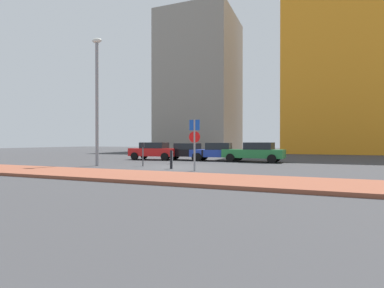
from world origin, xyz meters
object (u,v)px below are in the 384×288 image
object	(u,v)px
parked_car_blue	(219,152)
parked_car_green	(255,152)
parked_car_red	(154,151)
parking_meter	(143,151)
traffic_bollard_near	(171,160)
traffic_bollard_mid	(172,157)
parked_car_black	(186,151)
parking_sign_post	(195,139)
street_lamp	(97,92)

from	to	relation	value
parked_car_blue	parked_car_green	size ratio (longest dim) A/B	0.98
parked_car_red	parking_meter	distance (m)	6.73
traffic_bollard_near	traffic_bollard_mid	world-z (taller)	traffic_bollard_near
parked_car_black	parking_sign_post	size ratio (longest dim) A/B	1.51
parked_car_red	parking_meter	bearing A→B (deg)	-66.88
parked_car_green	traffic_bollard_mid	bearing A→B (deg)	-141.21
street_lamp	parking_sign_post	bearing A→B (deg)	-6.86
parked_car_blue	street_lamp	size ratio (longest dim) A/B	0.56
traffic_bollard_near	parking_meter	bearing A→B (deg)	157.98
parked_car_black	street_lamp	size ratio (longest dim) A/B	0.51
parking_sign_post	parked_car_red	bearing A→B (deg)	130.83
parking_meter	parked_car_blue	bearing A→B (deg)	66.53
parked_car_black	parked_car_green	world-z (taller)	parked_car_green
parked_car_blue	parked_car_green	distance (m)	2.95
parked_car_red	parking_sign_post	size ratio (longest dim) A/B	1.53
parked_car_green	parking_meter	size ratio (longest dim) A/B	3.18
street_lamp	traffic_bollard_near	size ratio (longest dim) A/B	7.72
parking_meter	traffic_bollard_near	size ratio (longest dim) A/B	1.39
parked_car_green	traffic_bollard_mid	xyz separation A→B (m)	(-5.04, -4.05, -0.32)
parked_car_red	traffic_bollard_mid	distance (m)	5.14
parking_sign_post	traffic_bollard_mid	size ratio (longest dim) A/B	3.07
street_lamp	parked_car_green	bearing A→B (deg)	39.59
parking_meter	traffic_bollard_near	bearing A→B (deg)	-22.02
parked_car_green	traffic_bollard_near	distance (m)	8.21
parked_car_green	traffic_bollard_mid	distance (m)	6.47
traffic_bollard_near	parking_sign_post	bearing A→B (deg)	-21.07
traffic_bollard_mid	parked_car_green	bearing A→B (deg)	38.79
parked_car_red	traffic_bollard_near	xyz separation A→B (m)	(5.09, -7.18, -0.25)
parked_car_blue	traffic_bollard_near	xyz separation A→B (m)	(-0.49, -7.76, -0.21)
parking_meter	parking_sign_post	bearing A→B (deg)	-21.64
traffic_bollard_mid	parked_car_black	bearing A→B (deg)	100.12
parked_car_red	parking_meter	xyz separation A→B (m)	(2.64, -6.19, 0.17)
parked_car_red	parking_sign_post	xyz separation A→B (m)	(6.76, -7.82, 0.93)
parked_car_blue	parking_sign_post	distance (m)	8.54
parked_car_black	parked_car_blue	bearing A→B (deg)	-1.10
parked_car_green	street_lamp	bearing A→B (deg)	-140.41
parked_car_black	parking_meter	world-z (taller)	parking_meter
parked_car_blue	parking_meter	world-z (taller)	parking_meter
parked_car_black	parked_car_green	size ratio (longest dim) A/B	0.88
parking_sign_post	traffic_bollard_mid	world-z (taller)	parking_sign_post
parked_car_blue	traffic_bollard_mid	bearing A→B (deg)	-115.81
traffic_bollard_mid	street_lamp	bearing A→B (deg)	-139.38
parked_car_red	parked_car_blue	size ratio (longest dim) A/B	0.91
parked_car_blue	parking_meter	bearing A→B (deg)	-113.47
parked_car_black	parked_car_blue	size ratio (longest dim) A/B	0.90
street_lamp	traffic_bollard_near	world-z (taller)	street_lamp
parking_sign_post	parking_meter	size ratio (longest dim) A/B	1.85
traffic_bollard_mid	parked_car_blue	bearing A→B (deg)	64.19
parked_car_red	street_lamp	distance (m)	8.01
street_lamp	parking_meter	bearing A→B (deg)	15.17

